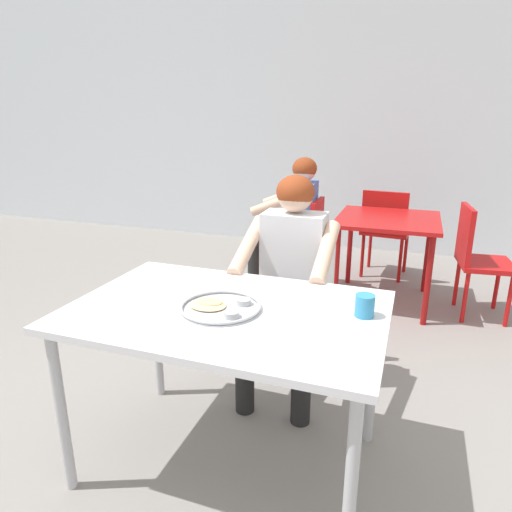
{
  "coord_description": "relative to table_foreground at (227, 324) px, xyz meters",
  "views": [
    {
      "loc": [
        0.66,
        -1.56,
        1.5
      ],
      "look_at": [
        0.03,
        0.23,
        0.91
      ],
      "focal_mm": 31.59,
      "sensor_mm": 36.0,
      "label": 1
    }
  ],
  "objects": [
    {
      "name": "chair_red_left",
      "position": [
        -0.19,
        2.14,
        -0.21
      ],
      "size": [
        0.41,
        0.39,
        0.83
      ],
      "color": "red",
      "rests_on": "ground"
    },
    {
      "name": "table_background_red",
      "position": [
        0.49,
        2.15,
        -0.06
      ],
      "size": [
        0.79,
        0.83,
        0.72
      ],
      "color": "#B71414",
      "rests_on": "ground"
    },
    {
      "name": "chair_red_far",
      "position": [
        0.44,
        2.77,
        -0.18
      ],
      "size": [
        0.48,
        0.46,
        0.85
      ],
      "color": "#AC1312",
      "rests_on": "ground"
    },
    {
      "name": "chair_red_right",
      "position": [
        1.16,
        2.1,
        -0.19
      ],
      "size": [
        0.42,
        0.46,
        0.86
      ],
      "color": "red",
      "rests_on": "ground"
    },
    {
      "name": "thali_tray",
      "position": [
        -0.02,
        -0.02,
        0.08
      ],
      "size": [
        0.33,
        0.33,
        0.03
      ],
      "color": "#B7BABF",
      "rests_on": "table_foreground"
    },
    {
      "name": "drinking_cup",
      "position": [
        0.53,
        0.11,
        0.12
      ],
      "size": [
        0.08,
        0.08,
        0.09
      ],
      "color": "#338CBF",
      "rests_on": "table_foreground"
    },
    {
      "name": "patron_background",
      "position": [
        -0.31,
        2.14,
        0.02
      ],
      "size": [
        0.57,
        0.52,
        1.18
      ],
      "color": "black",
      "rests_on": "ground"
    },
    {
      "name": "chair_foreground",
      "position": [
        0.07,
        0.9,
        -0.2
      ],
      "size": [
        0.42,
        0.41,
        0.82
      ],
      "color": "silver",
      "rests_on": "ground"
    },
    {
      "name": "back_wall",
      "position": [
        0.01,
        3.78,
        1.01
      ],
      "size": [
        12.0,
        0.12,
        3.4
      ],
      "primitive_type": "cube",
      "color": "silver",
      "rests_on": "ground"
    },
    {
      "name": "ground_plane",
      "position": [
        0.01,
        0.02,
        -0.71
      ],
      "size": [
        12.0,
        12.0,
        0.05
      ],
      "primitive_type": "cube",
      "color": "gray"
    },
    {
      "name": "diner_foreground",
      "position": [
        0.07,
        0.68,
        0.03
      ],
      "size": [
        0.5,
        0.56,
        1.2
      ],
      "color": "black",
      "rests_on": "ground"
    },
    {
      "name": "table_foreground",
      "position": [
        0.0,
        0.0,
        0.0
      ],
      "size": [
        1.27,
        0.83,
        0.76
      ],
      "color": "silver",
      "rests_on": "ground"
    }
  ]
}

